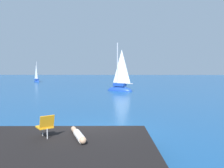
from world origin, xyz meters
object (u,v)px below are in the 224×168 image
object	(u,v)px
sailboat_far	(37,81)
person_sunbather	(78,135)
sailboat_near	(120,88)
beach_chair	(46,125)

from	to	relation	value
sailboat_far	person_sunbather	size ratio (longest dim) A/B	2.70
sailboat_near	sailboat_far	xyz separation A→B (m)	(-16.76, 17.52, -0.12)
sailboat_far	person_sunbather	xyz separation A→B (m)	(15.08, -39.55, 0.53)
sailboat_near	person_sunbather	size ratio (longest dim) A/B	4.00
sailboat_far	beach_chair	size ratio (longest dim) A/B	5.70
beach_chair	sailboat_far	bearing A→B (deg)	-16.68
sailboat_near	sailboat_far	size ratio (longest dim) A/B	1.48
sailboat_far	sailboat_near	bearing A→B (deg)	4.26
person_sunbather	beach_chair	xyz separation A→B (m)	(-1.12, 0.05, 0.33)
sailboat_near	beach_chair	world-z (taller)	sailboat_near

